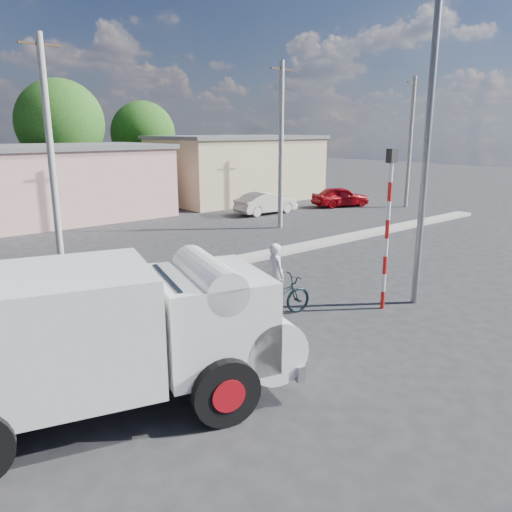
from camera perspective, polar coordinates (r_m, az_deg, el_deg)
ground_plane at (r=11.22m, az=10.66°, el=-11.56°), size 120.00×120.00×0.00m
median at (r=17.02m, az=-10.53°, el=-2.23°), size 40.00×0.80×0.16m
truck at (r=8.92m, az=-16.38°, el=-8.52°), size 6.81×4.00×2.65m
bicycle at (r=13.23m, az=2.25°, el=-4.69°), size 2.19×1.15×1.09m
cyclist at (r=13.13m, az=2.26°, el=-3.42°), size 0.53×0.69×1.70m
car_cream at (r=29.58m, az=1.16°, el=6.09°), size 3.93×1.47×1.28m
car_red at (r=32.91m, az=9.63°, el=6.72°), size 4.04×2.57×1.28m
traffic_pole at (r=13.77m, az=14.86°, el=4.40°), size 0.28×0.18×4.36m
streetlight at (r=14.20m, az=18.76°, el=14.03°), size 2.34×0.22×9.00m
building_row at (r=29.82m, az=-22.42°, el=7.99°), size 37.80×7.30×4.44m
utility_poles at (r=21.45m, az=-8.74°, el=12.04°), size 35.40×0.24×8.00m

